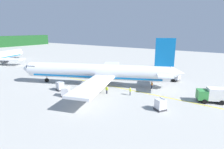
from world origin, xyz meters
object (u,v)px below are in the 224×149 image
Objects in this scene: cargo_container_far at (60,86)px; crew_marshaller at (92,89)px; airliner_foreground at (98,72)px; service_truck_baggage at (216,95)px; cargo_container_mid at (160,105)px; cargo_container_near at (66,92)px; crew_supervisor at (152,84)px; crew_loader_left at (130,91)px; crew_loader_right at (107,89)px; service_truck_fuel at (172,76)px.

cargo_container_far is 7.97m from crew_marshaller.
airliner_foreground is 6.74m from crew_marshaller.
cargo_container_mid is (-9.20, 7.67, -0.61)m from service_truck_baggage.
crew_marshaller is at bearing 111.49° from service_truck_baggage.
cargo_container_far is at bearing 109.20° from crew_marshaller.
cargo_container_near is 19.90m from crew_supervisor.
service_truck_baggage reaches higher than crew_loader_left.
cargo_container_far is (-2.54, 23.01, -0.00)m from cargo_container_mid.
crew_loader_right is at bearing 110.60° from service_truck_baggage.
crew_loader_left is 5.13m from crew_loader_right.
crew_loader_right is at bearing 155.18° from service_truck_fuel.
service_truck_fuel is at bearing -10.48° from crew_supervisor.
cargo_container_near is 8.73m from crew_loader_right.
service_truck_fuel is at bearing 11.03° from cargo_container_mid.
cargo_container_near is at bearing 126.30° from crew_loader_left.
airliner_foreground is 13.57m from crew_supervisor.
crew_loader_right is (-4.15, -5.64, -2.41)m from airliner_foreground.
cargo_container_near is (-13.71, 26.60, -0.66)m from service_truck_baggage.
crew_marshaller is (-9.12, 23.15, -0.63)m from service_truck_baggage.
service_truck_baggage is (-11.14, -11.64, 0.45)m from service_truck_fuel.
cargo_container_near is at bearing 176.47° from airliner_foreground.
service_truck_baggage is at bearing -39.82° from cargo_container_mid.
service_truck_fuel reaches higher than crew_supervisor.
cargo_container_mid reaches higher than crew_supervisor.
cargo_container_far is 1.26× the size of crew_loader_right.
airliner_foreground is at bearing 135.58° from service_truck_fuel.
crew_loader_right is at bearing -68.40° from cargo_container_far.
cargo_container_near is 1.35× the size of crew_supervisor.
cargo_container_far reaches higher than crew_marshaller.
cargo_container_mid is 1.39× the size of crew_loader_right.
cargo_container_far is (-11.74, 30.68, -0.61)m from service_truck_baggage.
crew_loader_left is (-5.63, 15.60, -0.56)m from service_truck_baggage.
crew_supervisor is (1.24, 13.47, -0.57)m from service_truck_baggage.
cargo_container_mid is (-5.72, -18.29, -2.39)m from airliner_foreground.
crew_supervisor is (-9.90, 1.83, -0.12)m from service_truck_fuel.
cargo_container_far is at bearing 96.29° from cargo_container_mid.
service_truck_fuel is 23.30m from crew_marshaller.
cargo_container_near is 1.42× the size of crew_marshaller.
service_truck_fuel reaches higher than cargo_container_mid.
service_truck_fuel is 1.01× the size of service_truck_baggage.
cargo_container_near is 1.13× the size of cargo_container_far.
cargo_container_near is at bearing 103.40° from cargo_container_mid.
crew_marshaller is at bearing -70.80° from cargo_container_far.
cargo_container_mid reaches higher than cargo_container_far.
cargo_container_mid is at bearing -97.06° from crew_loader_right.
crew_loader_right is (-7.64, 20.32, -0.63)m from service_truck_baggage.
crew_loader_left is at bearing -65.24° from crew_marshaller.
crew_supervisor is at bearing -37.66° from crew_loader_right.
crew_loader_left is (-16.77, 3.96, -0.11)m from service_truck_fuel.
airliner_foreground is at bearing -29.73° from cargo_container_far.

